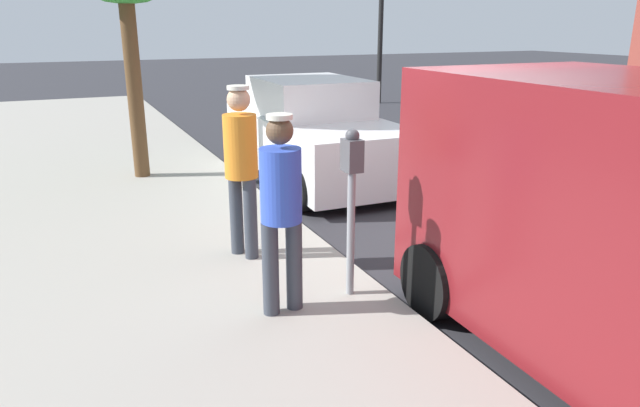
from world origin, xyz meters
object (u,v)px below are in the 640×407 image
Objects in this scene: parking_meter_near at (352,185)px; pedestrian_in_blue at (281,203)px; pedestrian_in_orange at (241,161)px; parked_sedan_behind at (313,134)px.

pedestrian_in_blue is (0.67, 0.05, -0.06)m from parking_meter_near.
pedestrian_in_blue is at bearing 4.50° from parking_meter_near.
pedestrian_in_blue is at bearing 86.93° from pedestrian_in_orange.
pedestrian_in_orange is at bearing -64.93° from parking_meter_near.
pedestrian_in_orange is 3.94m from parked_sedan_behind.
parking_meter_near reaches higher than parked_sedan_behind.
parking_meter_near is 0.85× the size of pedestrian_in_orange.
pedestrian_in_orange reaches higher than pedestrian_in_blue.
pedestrian_in_blue is (0.07, 1.34, -0.06)m from pedestrian_in_orange.
parking_meter_near is 0.68m from pedestrian_in_blue.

